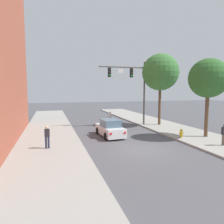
# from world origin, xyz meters

# --- Properties ---
(ground_plane) EXTENTS (120.00, 120.00, 0.00)m
(ground_plane) POSITION_xyz_m (0.00, 0.00, 0.00)
(ground_plane) COLOR #4C4C51
(sidewalk_left) EXTENTS (5.00, 60.00, 0.15)m
(sidewalk_left) POSITION_xyz_m (-6.50, 0.00, 0.07)
(sidewalk_left) COLOR #99968E
(sidewalk_left) RESTS_ON ground
(sidewalk_right) EXTENTS (5.00, 60.00, 0.15)m
(sidewalk_right) POSITION_xyz_m (6.50, 0.00, 0.07)
(sidewalk_right) COLOR #99968E
(sidewalk_right) RESTS_ON ground
(traffic_signal_mast) EXTENTS (5.70, 0.38, 7.50)m
(traffic_signal_mast) POSITION_xyz_m (3.03, 9.53, 5.30)
(traffic_signal_mast) COLOR #514C47
(traffic_signal_mast) RESTS_ON sidewalk_right
(car_lead_white) EXTENTS (2.02, 4.32, 1.60)m
(car_lead_white) POSITION_xyz_m (-1.01, 5.01, 0.72)
(car_lead_white) COLOR silver
(car_lead_white) RESTS_ON ground
(pedestrian_sidewalk_left_walker) EXTENTS (0.36, 0.22, 1.64)m
(pedestrian_sidewalk_left_walker) POSITION_xyz_m (-6.60, 1.84, 1.06)
(pedestrian_sidewalk_left_walker) COLOR #232847
(pedestrian_sidewalk_left_walker) RESTS_ON sidewalk_left
(pedestrian_crossing_road) EXTENTS (0.36, 0.22, 1.64)m
(pedestrian_crossing_road) POSITION_xyz_m (0.80, 11.20, 0.91)
(pedestrian_crossing_road) COLOR #232847
(pedestrian_crossing_road) RESTS_ON ground
(pedestrian_sidewalk_right_walker) EXTENTS (0.36, 0.22, 1.64)m
(pedestrian_sidewalk_right_walker) POSITION_xyz_m (6.20, -1.13, 1.06)
(pedestrian_sidewalk_right_walker) COLOR brown
(pedestrian_sidewalk_right_walker) RESTS_ON sidewalk_right
(fire_hydrant) EXTENTS (0.48, 0.24, 0.72)m
(fire_hydrant) POSITION_xyz_m (4.82, 2.23, 0.51)
(fire_hydrant) COLOR gold
(fire_hydrant) RESTS_ON sidewalk_right
(street_tree_nearest) EXTENTS (3.45, 3.45, 6.94)m
(street_tree_nearest) POSITION_xyz_m (7.07, 1.78, 5.33)
(street_tree_nearest) COLOR brown
(street_tree_nearest) RESTS_ON sidewalk_right
(street_tree_second) EXTENTS (4.35, 4.35, 8.45)m
(street_tree_second) POSITION_xyz_m (6.34, 8.84, 6.41)
(street_tree_second) COLOR brown
(street_tree_second) RESTS_ON sidewalk_right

